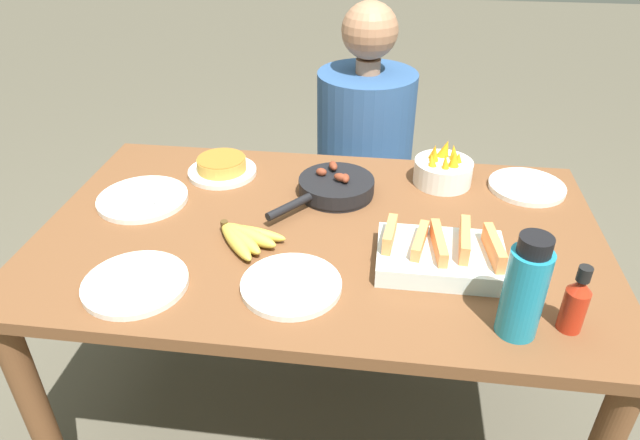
# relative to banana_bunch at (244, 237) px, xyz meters

# --- Properties ---
(ground_plane) EXTENTS (14.00, 14.00, 0.00)m
(ground_plane) POSITION_rel_banana_bunch_xyz_m (0.19, 0.09, -0.78)
(ground_plane) COLOR #565142
(dining_table) EXTENTS (1.52, 0.92, 0.76)m
(dining_table) POSITION_rel_banana_bunch_xyz_m (0.19, 0.09, -0.12)
(dining_table) COLOR brown
(dining_table) RESTS_ON ground_plane
(banana_bunch) EXTENTS (0.20, 0.17, 0.04)m
(banana_bunch) POSITION_rel_banana_bunch_xyz_m (0.00, 0.00, 0.00)
(banana_bunch) COLOR gold
(banana_bunch) RESTS_ON dining_table
(melon_tray) EXTENTS (0.31, 0.21, 0.10)m
(melon_tray) POSITION_rel_banana_bunch_xyz_m (0.51, -0.03, 0.01)
(melon_tray) COLOR silver
(melon_tray) RESTS_ON dining_table
(skillet) EXTENTS (0.29, 0.33, 0.08)m
(skillet) POSITION_rel_banana_bunch_xyz_m (0.21, 0.28, 0.01)
(skillet) COLOR black
(skillet) RESTS_ON dining_table
(frittata_plate_center) EXTENTS (0.22, 0.22, 0.06)m
(frittata_plate_center) POSITION_rel_banana_bunch_xyz_m (-0.16, 0.37, 0.01)
(frittata_plate_center) COLOR silver
(frittata_plate_center) RESTS_ON dining_table
(empty_plate_near_front) EXTENTS (0.25, 0.25, 0.02)m
(empty_plate_near_front) POSITION_rel_banana_bunch_xyz_m (-0.21, -0.21, -0.01)
(empty_plate_near_front) COLOR silver
(empty_plate_near_front) RESTS_ON dining_table
(empty_plate_far_left) EXTENTS (0.23, 0.23, 0.02)m
(empty_plate_far_left) POSITION_rel_banana_bunch_xyz_m (0.79, 0.40, -0.01)
(empty_plate_far_left) COLOR silver
(empty_plate_far_left) RESTS_ON dining_table
(empty_plate_far_right) EXTENTS (0.24, 0.24, 0.02)m
(empty_plate_far_right) POSITION_rel_banana_bunch_xyz_m (0.15, -0.17, -0.01)
(empty_plate_far_right) COLOR silver
(empty_plate_far_right) RESTS_ON dining_table
(empty_plate_mid_edge) EXTENTS (0.26, 0.26, 0.02)m
(empty_plate_mid_edge) POSITION_rel_banana_bunch_xyz_m (-0.35, 0.17, -0.01)
(empty_plate_mid_edge) COLOR silver
(empty_plate_mid_edge) RESTS_ON dining_table
(fruit_bowl_mango) EXTENTS (0.18, 0.18, 0.13)m
(fruit_bowl_mango) POSITION_rel_banana_bunch_xyz_m (0.53, 0.40, 0.03)
(fruit_bowl_mango) COLOR silver
(fruit_bowl_mango) RESTS_ON dining_table
(water_bottle) EXTENTS (0.09, 0.09, 0.24)m
(water_bottle) POSITION_rel_banana_bunch_xyz_m (0.65, -0.25, 0.10)
(water_bottle) COLOR teal
(water_bottle) RESTS_ON dining_table
(hot_sauce_bottle) EXTENTS (0.05, 0.05, 0.16)m
(hot_sauce_bottle) POSITION_rel_banana_bunch_xyz_m (0.77, -0.22, 0.05)
(hot_sauce_bottle) COLOR #B72814
(hot_sauce_bottle) RESTS_ON dining_table
(person_figure) EXTENTS (0.40, 0.40, 1.21)m
(person_figure) POSITION_rel_banana_bunch_xyz_m (0.27, 0.82, -0.29)
(person_figure) COLOR black
(person_figure) RESTS_ON ground_plane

